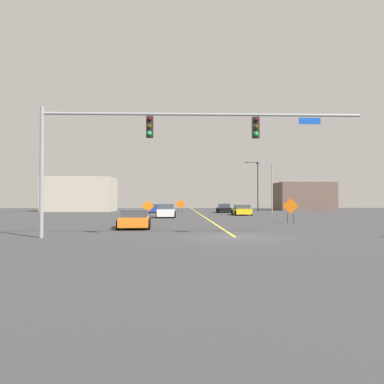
% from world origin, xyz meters
% --- Properties ---
extents(ground, '(151.15, 151.15, 0.00)m').
position_xyz_m(ground, '(0.00, 0.00, 0.00)').
color(ground, '#38383A').
extents(road_centre_stripe, '(0.16, 83.97, 0.01)m').
position_xyz_m(road_centre_stripe, '(0.00, 41.99, 0.00)').
color(road_centre_stripe, yellow).
rests_on(road_centre_stripe, ground).
extents(traffic_signal_assembly, '(15.96, 0.44, 6.46)m').
position_xyz_m(traffic_signal_assembly, '(-3.89, -0.01, 5.04)').
color(traffic_signal_assembly, gray).
rests_on(traffic_signal_assembly, ground).
extents(street_lamp_near_left, '(2.29, 0.24, 7.09)m').
position_xyz_m(street_lamp_near_left, '(9.87, 34.98, 3.99)').
color(street_lamp_near_left, gray).
rests_on(street_lamp_near_left, ground).
extents(street_lamp_mid_left, '(2.18, 0.24, 8.09)m').
position_xyz_m(street_lamp_mid_left, '(9.75, 44.04, 4.49)').
color(street_lamp_mid_left, black).
rests_on(street_lamp_mid_left, ground).
extents(construction_sign_left_lane, '(1.36, 0.12, 2.00)m').
position_xyz_m(construction_sign_left_lane, '(-2.57, 37.21, 1.24)').
color(construction_sign_left_lane, orange).
rests_on(construction_sign_left_lane, ground).
extents(construction_sign_median_far, '(1.10, 0.18, 1.85)m').
position_xyz_m(construction_sign_median_far, '(-5.63, 16.83, 1.17)').
color(construction_sign_median_far, orange).
rests_on(construction_sign_median_far, ground).
extents(construction_sign_right_shoulder, '(1.25, 0.33, 2.01)m').
position_xyz_m(construction_sign_right_shoulder, '(6.32, 12.52, 1.27)').
color(construction_sign_right_shoulder, orange).
rests_on(construction_sign_right_shoulder, ground).
extents(car_black_far, '(2.00, 3.97, 1.33)m').
position_xyz_m(car_black_far, '(3.82, 38.81, 0.62)').
color(car_black_far, black).
rests_on(car_black_far, ground).
extents(car_orange_passing, '(2.28, 4.17, 1.24)m').
position_xyz_m(car_orange_passing, '(-5.71, 6.54, 0.58)').
color(car_orange_passing, orange).
rests_on(car_orange_passing, ground).
extents(car_yellow_near, '(2.16, 4.38, 1.29)m').
position_xyz_m(car_yellow_near, '(4.94, 29.10, 0.62)').
color(car_yellow_near, gold).
rests_on(car_yellow_near, ground).
extents(car_blue_approaching, '(2.18, 4.19, 1.24)m').
position_xyz_m(car_blue_approaching, '(-6.35, 40.18, 0.59)').
color(car_blue_approaching, '#1E389E').
rests_on(car_blue_approaching, ground).
extents(car_white_distant, '(2.01, 4.29, 1.44)m').
position_xyz_m(car_white_distant, '(-4.13, 22.73, 0.67)').
color(car_white_distant, white).
rests_on(car_white_distant, ground).
extents(roadside_building_east, '(10.01, 7.31, 5.13)m').
position_xyz_m(roadside_building_east, '(20.53, 53.82, 2.57)').
color(roadside_building_east, brown).
rests_on(roadside_building_east, ground).
extents(roadside_building_west, '(11.12, 7.98, 5.64)m').
position_xyz_m(roadside_building_west, '(-19.28, 47.67, 2.82)').
color(roadside_building_west, '#B2A893').
rests_on(roadside_building_west, ground).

